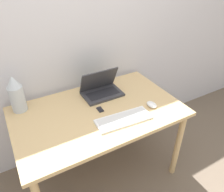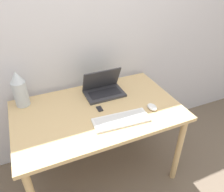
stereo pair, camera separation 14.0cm
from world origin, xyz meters
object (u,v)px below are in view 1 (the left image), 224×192
object	(u,v)px
keyboard	(124,119)
vase	(16,94)
mp3_player	(100,109)
mouse	(152,105)
laptop	(101,89)

from	to	relation	value
keyboard	vase	size ratio (longest dim) A/B	1.43
mp3_player	keyboard	bearing A→B (deg)	-64.52
vase	mp3_player	xyz separation A→B (m)	(0.54, -0.31, -0.14)
vase	keyboard	bearing A→B (deg)	-38.38
keyboard	mouse	world-z (taller)	mouse
mouse	mp3_player	distance (m)	0.41
keyboard	vase	world-z (taller)	vase
laptop	keyboard	bearing A→B (deg)	-92.95
keyboard	mouse	size ratio (longest dim) A/B	4.36
keyboard	mouse	distance (m)	0.29
vase	mp3_player	distance (m)	0.63
keyboard	mp3_player	distance (m)	0.22
laptop	keyboard	size ratio (longest dim) A/B	0.77
keyboard	mp3_player	bearing A→B (deg)	115.48
laptop	vase	bearing A→B (deg)	171.28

